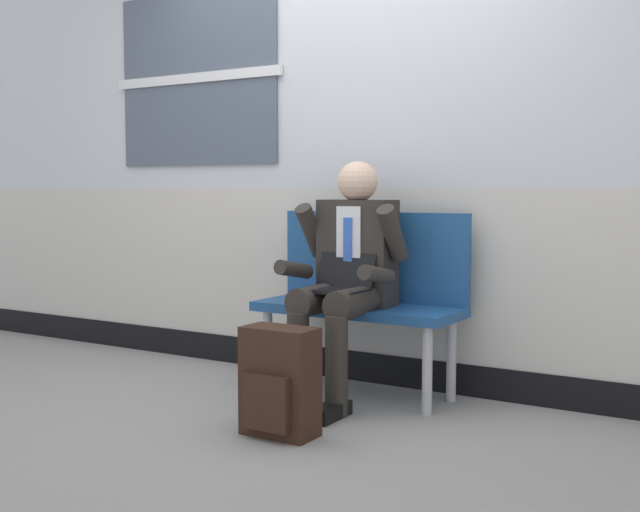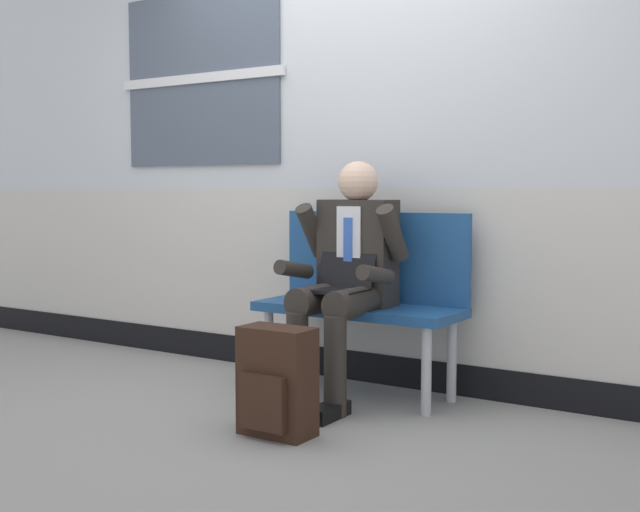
% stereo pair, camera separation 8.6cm
% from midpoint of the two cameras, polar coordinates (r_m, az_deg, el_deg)
% --- Properties ---
extents(ground_plane, '(18.00, 18.00, 0.00)m').
position_cam_midpoint_polar(ground_plane, '(4.18, -2.59, -10.32)').
color(ground_plane, gray).
extents(station_wall, '(6.88, 0.16, 2.70)m').
position_cam_midpoint_polar(station_wall, '(4.61, 1.80, 7.91)').
color(station_wall, silver).
rests_on(station_wall, ground).
extents(bench_with_person, '(1.10, 0.42, 0.97)m').
position_cam_midpoint_polar(bench_with_person, '(4.28, 2.60, -2.42)').
color(bench_with_person, navy).
rests_on(bench_with_person, ground).
extents(person_seated, '(0.57, 0.70, 1.23)m').
position_cam_midpoint_polar(person_seated, '(4.10, 1.21, -1.27)').
color(person_seated, '#2D2823').
rests_on(person_seated, ground).
extents(backpack, '(0.33, 0.22, 0.48)m').
position_cam_midpoint_polar(backpack, '(3.58, -3.63, -8.99)').
color(backpack, '#331E14').
rests_on(backpack, ground).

